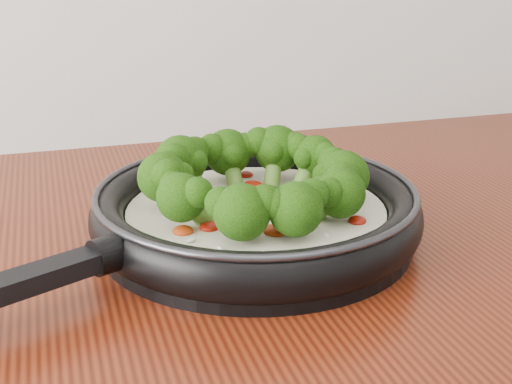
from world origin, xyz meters
name	(u,v)px	position (x,y,z in m)	size (l,w,h in m)	color
skillet	(254,206)	(-0.13, 1.11, 0.94)	(0.53, 0.43, 0.09)	black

